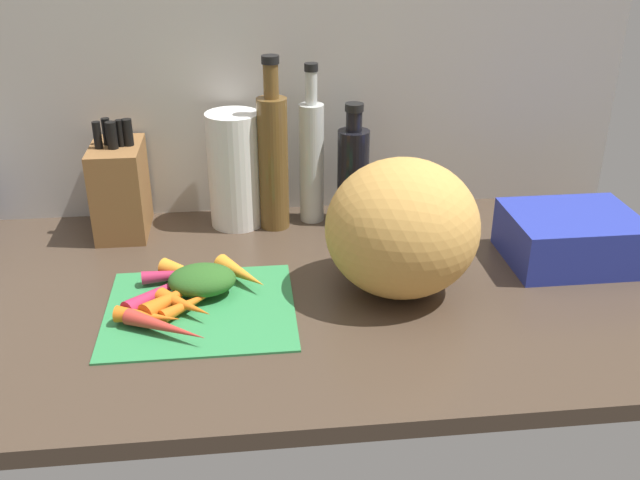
% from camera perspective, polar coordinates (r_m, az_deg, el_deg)
% --- Properties ---
extents(ground_plane, '(1.70, 0.80, 0.03)m').
position_cam_1_polar(ground_plane, '(1.35, -5.68, -4.37)').
color(ground_plane, '#47382B').
extents(wall_back, '(1.70, 0.03, 0.60)m').
position_cam_1_polar(wall_back, '(1.59, -6.49, 12.61)').
color(wall_back, '#BCB7AD').
rests_on(wall_back, ground_plane).
extents(cutting_board, '(0.33, 0.29, 0.01)m').
position_cam_1_polar(cutting_board, '(1.28, -9.61, -5.39)').
color(cutting_board, '#338C4C').
rests_on(cutting_board, ground_plane).
extents(carrot_0, '(0.12, 0.13, 0.03)m').
position_cam_1_polar(carrot_0, '(1.28, -11.60, -4.40)').
color(carrot_0, orange).
rests_on(carrot_0, cutting_board).
extents(carrot_1, '(0.12, 0.06, 0.03)m').
position_cam_1_polar(carrot_1, '(1.24, -13.60, -5.93)').
color(carrot_1, orange).
rests_on(carrot_1, cutting_board).
extents(carrot_2, '(0.14, 0.15, 0.03)m').
position_cam_1_polar(carrot_2, '(1.31, -12.48, -3.91)').
color(carrot_2, '#B2264C').
rests_on(carrot_2, cutting_board).
extents(carrot_3, '(0.11, 0.10, 0.03)m').
position_cam_1_polar(carrot_3, '(1.26, -10.82, -5.09)').
color(carrot_3, orange).
rests_on(carrot_3, cutting_board).
extents(carrot_4, '(0.12, 0.11, 0.02)m').
position_cam_1_polar(carrot_4, '(1.27, -10.15, -4.83)').
color(carrot_4, orange).
rests_on(carrot_4, cutting_board).
extents(carrot_5, '(0.18, 0.04, 0.02)m').
position_cam_1_polar(carrot_5, '(1.36, -10.40, -2.64)').
color(carrot_5, '#B2264C').
rests_on(carrot_5, cutting_board).
extents(carrot_6, '(0.10, 0.12, 0.03)m').
position_cam_1_polar(carrot_6, '(1.34, -6.36, -2.68)').
color(carrot_6, orange).
rests_on(carrot_6, cutting_board).
extents(carrot_7, '(0.15, 0.11, 0.03)m').
position_cam_1_polar(carrot_7, '(1.21, -12.28, -6.77)').
color(carrot_7, red).
rests_on(carrot_7, cutting_board).
extents(carrot_8, '(0.11, 0.09, 0.03)m').
position_cam_1_polar(carrot_8, '(1.36, -10.53, -2.57)').
color(carrot_8, orange).
rests_on(carrot_8, cutting_board).
extents(carrot_greens_pile, '(0.12, 0.09, 0.05)m').
position_cam_1_polar(carrot_greens_pile, '(1.31, -9.47, -3.15)').
color(carrot_greens_pile, '#2D6023').
rests_on(carrot_greens_pile, cutting_board).
extents(winter_squash, '(0.27, 0.26, 0.25)m').
position_cam_1_polar(winter_squash, '(1.28, 6.39, 0.93)').
color(winter_squash, gold).
rests_on(winter_squash, ground_plane).
extents(knife_block, '(0.10, 0.16, 0.25)m').
position_cam_1_polar(knife_block, '(1.57, -15.67, 3.99)').
color(knife_block, brown).
rests_on(knife_block, ground_plane).
extents(paper_towel_roll, '(0.11, 0.11, 0.25)m').
position_cam_1_polar(paper_towel_roll, '(1.56, -6.88, 5.53)').
color(paper_towel_roll, white).
rests_on(paper_towel_roll, ground_plane).
extents(bottle_0, '(0.06, 0.06, 0.37)m').
position_cam_1_polar(bottle_0, '(1.53, -3.86, 6.46)').
color(bottle_0, brown).
rests_on(bottle_0, ground_plane).
extents(bottle_1, '(0.05, 0.05, 0.35)m').
position_cam_1_polar(bottle_1, '(1.56, -0.79, 6.49)').
color(bottle_1, silver).
rests_on(bottle_1, ground_plane).
extents(bottle_2, '(0.07, 0.07, 0.27)m').
position_cam_1_polar(bottle_2, '(1.56, 2.51, 5.33)').
color(bottle_2, black).
rests_on(bottle_2, ground_plane).
extents(dish_rack, '(0.25, 0.20, 0.10)m').
position_cam_1_polar(dish_rack, '(1.49, 19.11, 0.19)').
color(dish_rack, '#2838AD').
rests_on(dish_rack, ground_plane).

